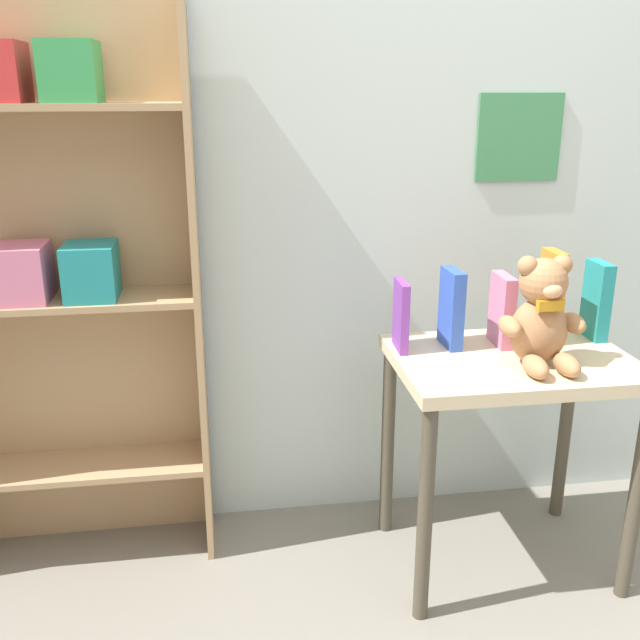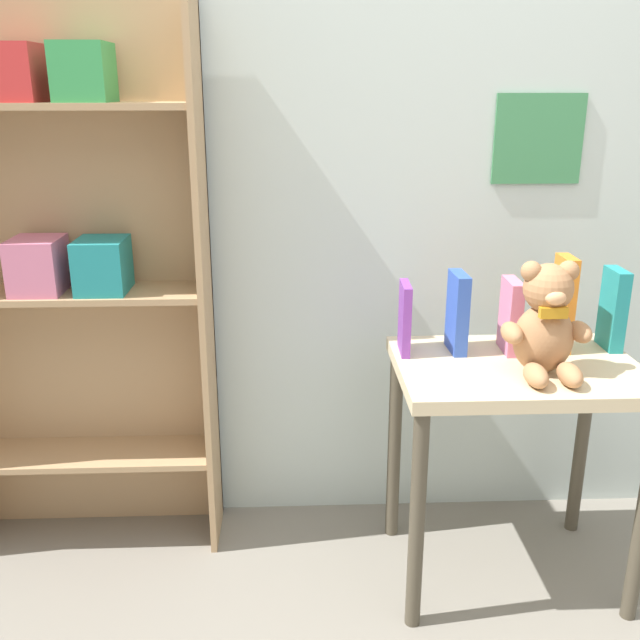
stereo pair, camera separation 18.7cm
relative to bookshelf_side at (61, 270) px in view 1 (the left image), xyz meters
The scene contains 9 objects.
wall_back 1.04m from the bookshelf_side, ahead, with size 4.80×0.07×2.50m.
bookshelf_side is the anchor object (origin of this frame).
display_table 1.28m from the bookshelf_side, 12.53° to the right, with size 0.64×0.46×0.65m.
teddy_bear 1.29m from the bookshelf_side, 15.12° to the right, with size 0.22×0.20×0.29m.
book_standing_purple 0.94m from the bookshelf_side, 10.30° to the right, with size 0.02×0.12×0.19m, color purple.
book_standing_blue 1.08m from the bookshelf_side, ahead, with size 0.04×0.11×0.22m, color #2D51B7.
book_standing_pink 1.23m from the bookshelf_side, ahead, with size 0.03×0.12×0.20m, color #D17093.
book_standing_orange 1.37m from the bookshelf_side, ahead, with size 0.04×0.10×0.26m, color orange.
book_standing_teal 1.51m from the bookshelf_side, ahead, with size 0.04×0.11×0.23m, color teal.
Camera 1 is at (-0.54, -0.79, 1.35)m, focal length 40.00 mm.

